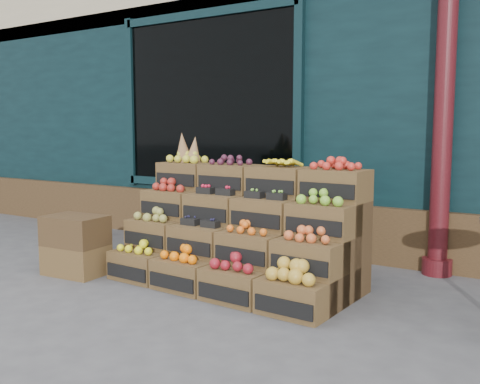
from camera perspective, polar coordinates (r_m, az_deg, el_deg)
The scene contains 5 objects.
ground at distance 4.19m, azimuth -2.86°, elevation -12.76°, with size 60.00×60.00×0.00m, color #4C4C4F.
shop_facade at distance 8.70m, azimuth 17.32°, elevation 13.00°, with size 12.00×6.24×4.80m.
crate_display at distance 4.87m, azimuth -0.05°, elevation -4.85°, with size 2.24×1.17×1.37m.
spare_crates at distance 5.41m, azimuth -17.12°, elevation -5.44°, with size 0.60×0.44×0.57m.
shopkeeper at distance 7.47m, azimuth -1.18°, elevation 3.10°, with size 0.68×0.44×1.85m, color #1D6527.
Camera 1 is at (2.28, -3.23, 1.39)m, focal length 40.00 mm.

